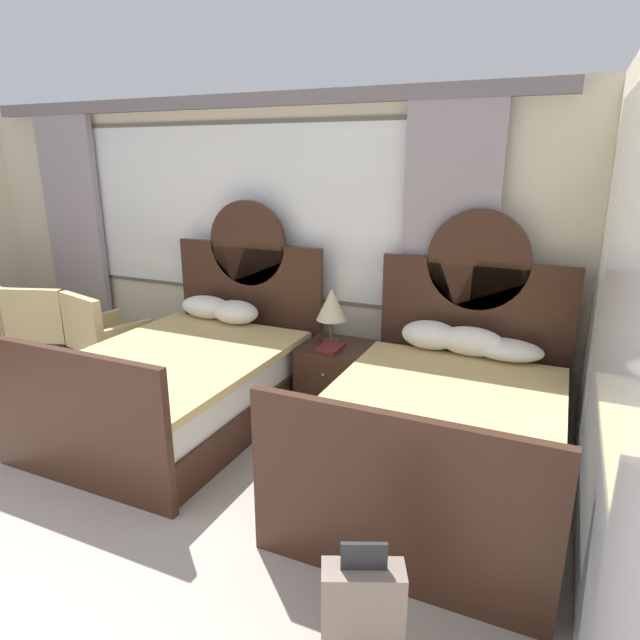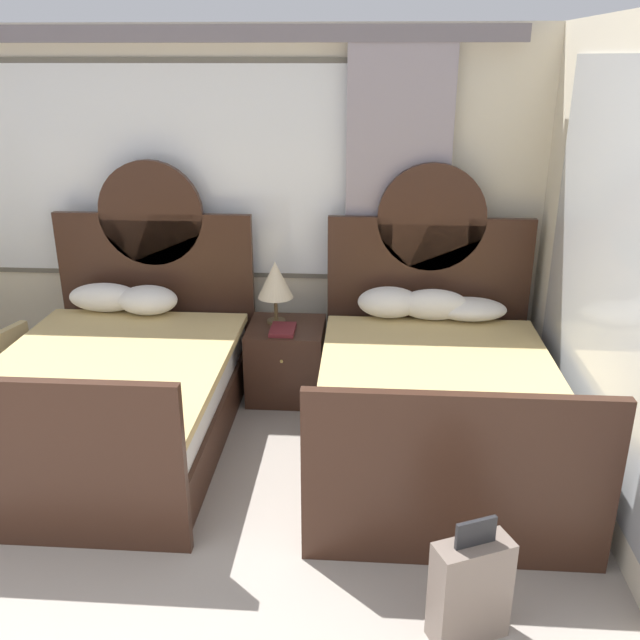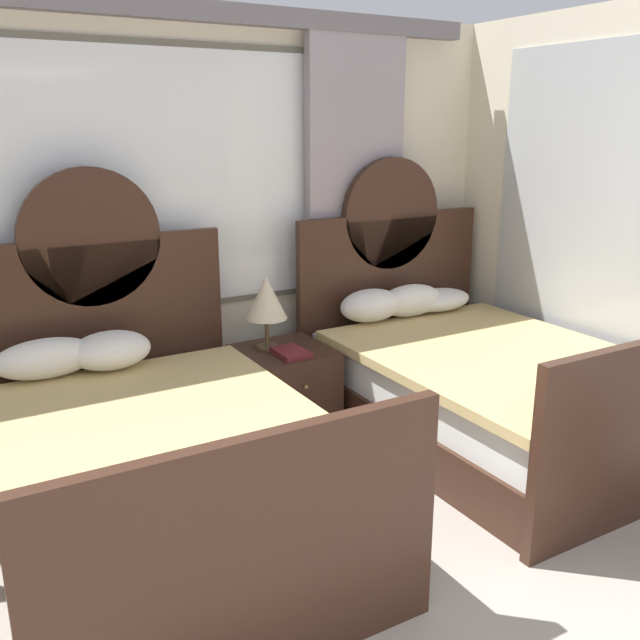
{
  "view_description": "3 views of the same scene",
  "coord_description": "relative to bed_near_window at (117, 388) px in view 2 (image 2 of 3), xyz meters",
  "views": [
    {
      "loc": [
        3.0,
        -0.29,
        2.14
      ],
      "look_at": [
        1.49,
        3.05,
        1.03
      ],
      "focal_mm": 30.52,
      "sensor_mm": 36.0,
      "label": 1
    },
    {
      "loc": [
        1.9,
        -0.99,
        2.47
      ],
      "look_at": [
        1.63,
        2.87,
        0.99
      ],
      "focal_mm": 38.72,
      "sensor_mm": 36.0,
      "label": 2
    },
    {
      "loc": [
        -0.61,
        0.04,
        1.99
      ],
      "look_at": [
        1.29,
        3.31,
        0.89
      ],
      "focal_mm": 38.66,
      "sensor_mm": 36.0,
      "label": 3
    }
  ],
  "objects": [
    {
      "name": "wall_back_window",
      "position": [
        -0.23,
        1.24,
        1.06
      ],
      "size": [
        6.49,
        0.22,
        2.7
      ],
      "color": "beige",
      "rests_on": "ground_plane"
    },
    {
      "name": "bed_near_window",
      "position": [
        0.0,
        0.0,
        0.0
      ],
      "size": [
        1.56,
        2.26,
        1.74
      ],
      "color": "#382116",
      "rests_on": "ground_plane"
    },
    {
      "name": "bed_near_mirror",
      "position": [
        2.16,
        0.01,
        0.0
      ],
      "size": [
        1.56,
        2.26,
        1.74
      ],
      "color": "#382116",
      "rests_on": "ground_plane"
    },
    {
      "name": "nightstand_between_beds",
      "position": [
        1.08,
        0.7,
        -0.08
      ],
      "size": [
        0.57,
        0.59,
        0.57
      ],
      "color": "#382116",
      "rests_on": "ground_plane"
    },
    {
      "name": "table_lamp_on_nightstand",
      "position": [
        1.0,
        0.77,
        0.54
      ],
      "size": [
        0.27,
        0.27,
        0.48
      ],
      "color": "brown",
      "rests_on": "nightstand_between_beds"
    },
    {
      "name": "book_on_nightstand",
      "position": [
        1.07,
        0.59,
        0.22
      ],
      "size": [
        0.18,
        0.26,
        0.03
      ],
      "color": "maroon",
      "rests_on": "nightstand_between_beds"
    },
    {
      "name": "suitcase_on_floor",
      "position": [
        2.17,
        -1.63,
        -0.1
      ],
      "size": [
        0.38,
        0.28,
        0.63
      ],
      "color": "#75665B",
      "rests_on": "ground_plane"
    }
  ]
}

